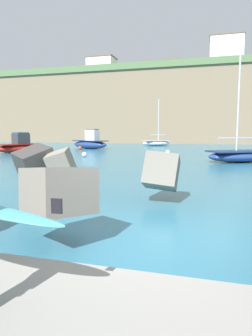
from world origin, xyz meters
TOP-DOWN VIEW (x-y plane):
  - ground_plane at (0.00, 0.00)m, footprint 400.00×400.00m
  - breakwater_jetty at (-1.17, 0.69)m, footprint 31.01×6.39m
  - boat_near_left at (-7.29, 41.53)m, footprint 4.95×4.64m
  - boat_near_right at (-18.37, 21.54)m, footprint 3.84×5.22m
  - boat_mid_left at (3.24, 17.49)m, footprint 5.47×4.48m
  - boat_mid_centre at (-14.06, 30.73)m, footprint 5.67×3.42m
  - mooring_buoy_inner at (-14.59, 28.64)m, footprint 0.44×0.44m
  - mooring_buoy_middle at (-9.52, 18.46)m, footprint 0.44×0.44m
  - mooring_buoy_outer at (-2.94, 23.73)m, footprint 0.44×0.44m
  - headland_bluff at (-3.09, 68.31)m, footprint 98.31×35.83m
  - station_building_west at (-16.03, 70.22)m, footprint 5.27×4.56m
  - station_building_central at (-8.86, 73.25)m, footprint 4.42×7.82m
  - station_building_east at (3.37, 58.77)m, footprint 6.52×5.04m
  - station_building_annex at (-25.10, 64.83)m, footprint 6.57×5.22m

SIDE VIEW (x-z plane):
  - ground_plane at x=0.00m, z-range 0.00..0.00m
  - mooring_buoy_inner at x=-14.59m, z-range 0.00..0.44m
  - mooring_buoy_middle at x=-9.52m, z-range 0.00..0.44m
  - mooring_buoy_outer at x=-2.94m, z-range 0.00..0.44m
  - boat_mid_left at x=3.24m, z-range -3.29..4.27m
  - boat_near_left at x=-7.29m, z-range -3.17..4.17m
  - boat_near_right at x=-18.37m, z-range -0.40..1.76m
  - boat_mid_centre at x=-14.06m, z-range -0.48..2.10m
  - breakwater_jetty at x=-1.17m, z-range -0.06..2.30m
  - headland_bluff at x=-3.09m, z-range 0.02..15.24m
  - station_building_west at x=-16.03m, z-range 15.23..19.53m
  - station_building_central at x=-8.86m, z-range 15.23..19.97m
  - station_building_annex at x=-25.10m, z-range 15.23..20.16m
  - station_building_east at x=3.37m, z-range 15.23..20.93m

